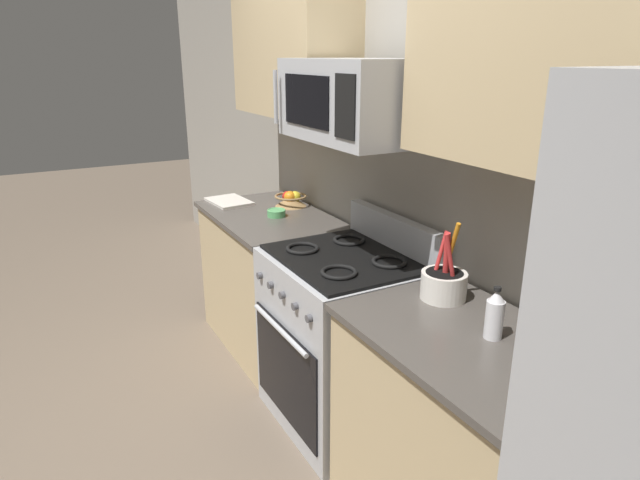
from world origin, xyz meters
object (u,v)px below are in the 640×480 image
range_oven (343,338)px  fruit_basket (291,199)px  utensil_crock (444,283)px  microwave (353,100)px  cutting_board (229,201)px  bottle_vinegar (495,315)px  prep_bowl (276,213)px

range_oven → fruit_basket: range_oven is taller
utensil_crock → microwave: bearing=-170.7°
utensil_crock → cutting_board: 1.91m
utensil_crock → bottle_vinegar: utensil_crock is taller
prep_bowl → range_oven: bearing=-1.1°
bottle_vinegar → prep_bowl: bottle_vinegar is taller
fruit_basket → utensil_crock: bearing=-2.8°
range_oven → cutting_board: 1.40m
range_oven → bottle_vinegar: 1.07m
utensil_crock → prep_bowl: size_ratio=2.87×
microwave → prep_bowl: microwave is taller
utensil_crock → fruit_basket: (-1.61, 0.08, -0.02)m
cutting_board → prep_bowl: size_ratio=2.78×
range_oven → fruit_basket: (-1.03, 0.20, 0.48)m
utensil_crock → fruit_basket: size_ratio=1.56×
range_oven → prep_bowl: range_oven is taller
utensil_crock → prep_bowl: (-1.43, -0.11, -0.04)m
range_oven → fruit_basket: size_ratio=5.13×
range_oven → microwave: 1.20m
utensil_crock → bottle_vinegar: size_ratio=1.70×
range_oven → microwave: microwave is taller
range_oven → microwave: bearing=90.0°
bottle_vinegar → utensil_crock: bearing=169.0°
bottle_vinegar → prep_bowl: size_ratio=1.69×
fruit_basket → cutting_board: 0.44m
utensil_crock → range_oven: bearing=-168.0°
utensil_crock → prep_bowl: utensil_crock is taller
cutting_board → microwave: bearing=6.7°
microwave → cutting_board: size_ratio=2.31×
range_oven → bottle_vinegar: bottle_vinegar is taller
microwave → bottle_vinegar: microwave is taller
range_oven → microwave: size_ratio=1.46×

